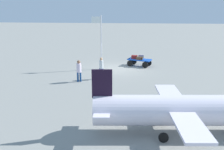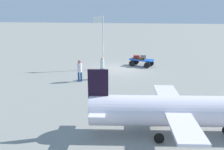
{
  "view_description": "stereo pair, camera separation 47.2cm",
  "coord_description": "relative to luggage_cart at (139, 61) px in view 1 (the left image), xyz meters",
  "views": [
    {
      "loc": [
        -1.55,
        23.16,
        5.75
      ],
      "look_at": [
        0.01,
        6.0,
        1.04
      ],
      "focal_mm": 41.54,
      "sensor_mm": 36.0,
      "label": 1
    },
    {
      "loc": [
        -2.02,
        23.11,
        5.75
      ],
      "look_at": [
        0.01,
        6.0,
        1.04
      ],
      "focal_mm": 41.54,
      "sensor_mm": 36.0,
      "label": 2
    }
  ],
  "objects": [
    {
      "name": "ground_plane",
      "position": [
        1.96,
        1.32,
        -0.48
      ],
      "size": [
        120.0,
        120.0,
        0.0
      ],
      "primitive_type": "plane",
      "color": "gray"
    },
    {
      "name": "worker_trailing",
      "position": [
        3.04,
        4.79,
        0.52
      ],
      "size": [
        0.44,
        0.44,
        1.74
      ],
      "color": "navy",
      "rests_on": "ground"
    },
    {
      "name": "airplane_near",
      "position": [
        -1.87,
        13.39,
        0.66
      ],
      "size": [
        8.47,
        6.49,
        3.03
      ],
      "color": "white",
      "rests_on": "ground"
    },
    {
      "name": "suitcase_maroon",
      "position": [
        0.47,
        -0.13,
        0.36
      ],
      "size": [
        0.6,
        0.43,
        0.33
      ],
      "color": "maroon",
      "rests_on": "luggage_cart"
    },
    {
      "name": "luggage_cart",
      "position": [
        0.0,
        0.0,
        0.0
      ],
      "size": [
        2.39,
        1.81,
        0.68
      ],
      "color": "blue",
      "rests_on": "ground"
    },
    {
      "name": "flagpole",
      "position": [
        3.55,
        1.52,
        2.36
      ],
      "size": [
        0.9,
        0.11,
        4.82
      ],
      "color": "silver",
      "rests_on": "ground"
    },
    {
      "name": "suitcase_tan",
      "position": [
        -0.06,
        0.19,
        0.32
      ],
      "size": [
        0.59,
        0.41,
        0.24
      ],
      "color": "#493019",
      "rests_on": "luggage_cart"
    },
    {
      "name": "worker_lead",
      "position": [
        4.64,
        5.71,
        0.5
      ],
      "size": [
        0.47,
        0.47,
        1.68
      ],
      "color": "navy",
      "rests_on": "ground"
    },
    {
      "name": "suitcase_olive",
      "position": [
        -0.18,
        -0.58,
        0.35
      ],
      "size": [
        0.55,
        0.35,
        0.32
      ],
      "color": "gray",
      "rests_on": "luggage_cart"
    },
    {
      "name": "suitcase_dark",
      "position": [
        0.06,
        0.27,
        0.32
      ],
      "size": [
        0.51,
        0.44,
        0.26
      ],
      "color": "#483422",
      "rests_on": "luggage_cart"
    }
  ]
}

